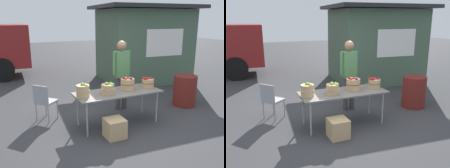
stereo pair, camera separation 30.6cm
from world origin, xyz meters
The scene contains 11 objects.
ground_plane centered at (0.00, 0.00, 0.00)m, with size 40.00×40.00×0.00m, color #38383A.
market_table centered at (0.00, 0.00, 0.71)m, with size 1.90×0.76×0.75m.
apple_basket_green_0 centered at (-0.80, -0.02, 0.88)m, with size 0.29×0.29×0.30m.
apple_basket_green_1 centered at (-0.26, -0.05, 0.87)m, with size 0.29×0.29×0.26m.
apple_basket_red_0 centered at (0.26, 0.05, 0.89)m, with size 0.33×0.33×0.30m.
apple_basket_red_1 centered at (0.78, 0.01, 0.87)m, with size 0.29×0.29×0.25m.
vendor_adult centered at (0.48, 0.76, 1.04)m, with size 0.47×0.25×1.77m.
food_kiosk centered at (2.75, 3.35, 1.38)m, with size 3.71×3.16×2.74m.
folding_chair centered at (-1.43, 0.88, 0.51)m, with size 0.56×0.56×0.86m.
trash_barrel centered at (2.18, 0.31, 0.41)m, with size 0.61×0.61×0.82m, color maroon.
produce_crate centered at (-0.35, -0.55, 0.19)m, with size 0.38×0.38×0.38m, color tan.
Camera 2 is at (-2.02, -4.63, 2.30)m, focal length 38.96 mm.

